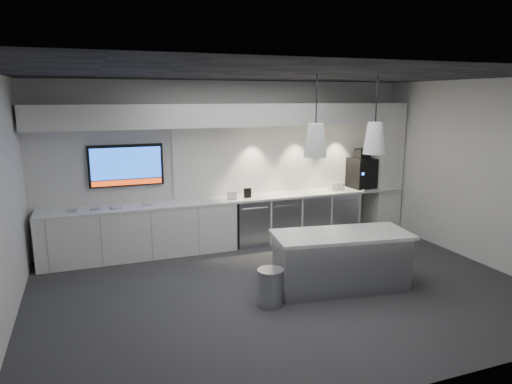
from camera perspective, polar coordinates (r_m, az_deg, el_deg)
name	(u,v)px	position (r m, az deg, el deg)	size (l,w,h in m)	color
floor	(284,290)	(6.71, 3.56, -12.08)	(7.00, 7.00, 0.00)	#303033
ceiling	(287,74)	(6.14, 3.93, 14.46)	(7.00, 7.00, 0.00)	black
wall_back	(231,163)	(8.56, -3.14, 3.65)	(7.00, 7.00, 0.00)	silver
wall_front	(404,240)	(4.17, 18.00, -5.71)	(7.00, 7.00, 0.00)	silver
wall_right	(482,173)	(8.31, 26.36, 2.18)	(7.00, 7.00, 0.00)	silver
back_counter	(237,199)	(8.37, -2.42, -0.85)	(6.80, 0.65, 0.04)	silver
left_base_cabinets	(140,232)	(8.13, -14.24, -4.87)	(3.30, 0.63, 0.86)	white
fridge_unit_a	(250,221)	(8.56, -0.80, -3.70)	(0.60, 0.61, 0.85)	#9B9DA3
fridge_unit_b	(280,218)	(8.78, 3.08, -3.31)	(0.60, 0.61, 0.85)	#9B9DA3
fridge_unit_c	(310,215)	(9.04, 6.74, -2.93)	(0.60, 0.61, 0.85)	#9B9DA3
fridge_unit_d	(338,213)	(9.34, 10.19, -2.56)	(0.60, 0.61, 0.85)	#9B9DA3
backsplash	(290,158)	(8.96, 4.26, 4.32)	(4.60, 0.03, 1.30)	white
soffit	(236,115)	(8.19, -2.57, 9.61)	(6.90, 0.60, 0.40)	white
column	(384,167)	(9.77, 15.67, 3.05)	(0.55, 0.55, 2.60)	white
wall_tv	(126,165)	(8.14, -15.91, 3.21)	(1.25, 0.07, 0.72)	black
island	(341,260)	(6.72, 10.57, -8.39)	(2.04, 1.11, 0.82)	#9B9DA3
bin	(270,287)	(6.16, 1.81, -11.81)	(0.35, 0.35, 0.49)	#9B9DA3
coffee_machine	(362,172)	(9.48, 13.06, 2.50)	(0.46, 0.63, 0.80)	black
sign_black	(248,193)	(8.33, -1.07, -0.12)	(0.14, 0.02, 0.18)	black
sign_white	(232,196)	(8.21, -3.03, -0.47)	(0.18, 0.02, 0.14)	silver
cup_cluster	(336,186)	(9.16, 10.01, 0.70)	(0.28, 0.18, 0.15)	white
tray_a	(72,211)	(7.95, -21.98, -2.16)	(0.16, 0.16, 0.03)	#9F9F9F
tray_b	(96,209)	(7.95, -19.41, -1.97)	(0.16, 0.16, 0.03)	#9F9F9F
tray_c	(116,208)	(7.90, -17.12, -1.89)	(0.16, 0.16, 0.03)	#9F9F9F
tray_d	(147,204)	(8.01, -13.44, -1.50)	(0.16, 0.16, 0.03)	#9F9F9F
pendant_left	(315,140)	(6.11, 7.44, 6.45)	(0.31, 0.31, 1.14)	white
pendant_right	(375,138)	(6.59, 14.60, 6.55)	(0.31, 0.31, 1.14)	white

